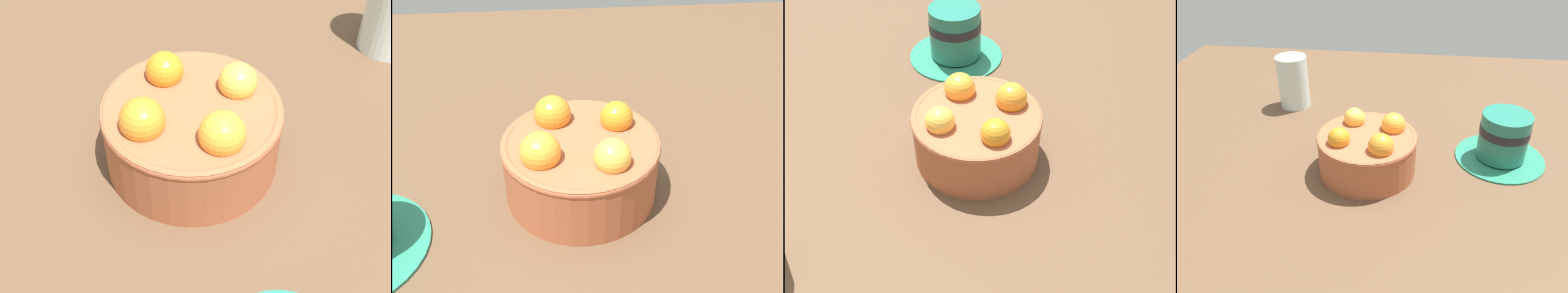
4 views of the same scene
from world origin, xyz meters
TOP-DOWN VIEW (x-y plane):
  - ground_plane at (0.00, 0.00)cm, footprint 117.13×119.26cm
  - terracotta_bowl at (0.01, 0.06)cm, footprint 16.37×16.37cm
  - coffee_cup at (-6.32, 22.92)cm, footprint 15.52×15.52cm
  - water_glass at (-22.13, -19.16)cm, footprint 6.53×6.53cm

SIDE VIEW (x-z plane):
  - ground_plane at x=0.00cm, z-range -3.15..0.00cm
  - coffee_cup at x=-6.32cm, z-range -0.32..8.50cm
  - terracotta_bowl at x=0.01cm, z-range -0.65..9.01cm
  - water_glass at x=-22.13cm, z-range 0.00..11.22cm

